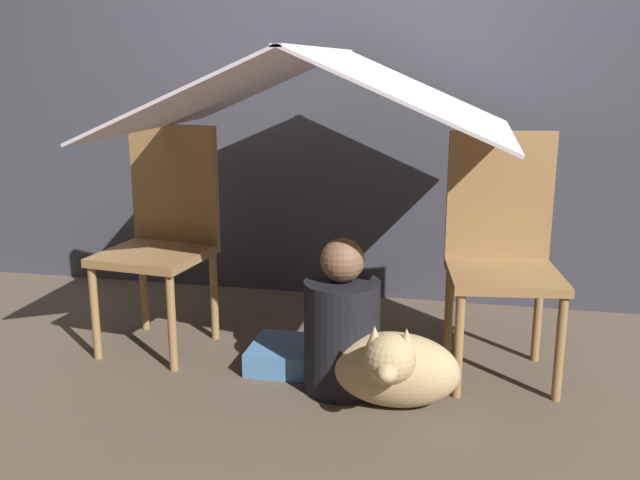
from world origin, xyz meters
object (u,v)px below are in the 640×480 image
at_px(person_front, 342,328).
at_px(chair_left, 163,230).
at_px(chair_right, 502,247).
at_px(dog, 394,367).

bearing_deg(person_front, chair_left, 159.73).
xyz_separation_m(chair_right, person_front, (-0.60, -0.32, -0.27)).
bearing_deg(chair_right, person_front, -159.32).
bearing_deg(person_front, chair_right, 28.29).
distance_m(person_front, dog, 0.27).
height_order(chair_right, dog, chair_right).
height_order(person_front, dog, person_front).
xyz_separation_m(person_front, dog, (0.22, -0.13, -0.09)).
distance_m(chair_right, person_front, 0.73).
bearing_deg(chair_right, dog, -137.85).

